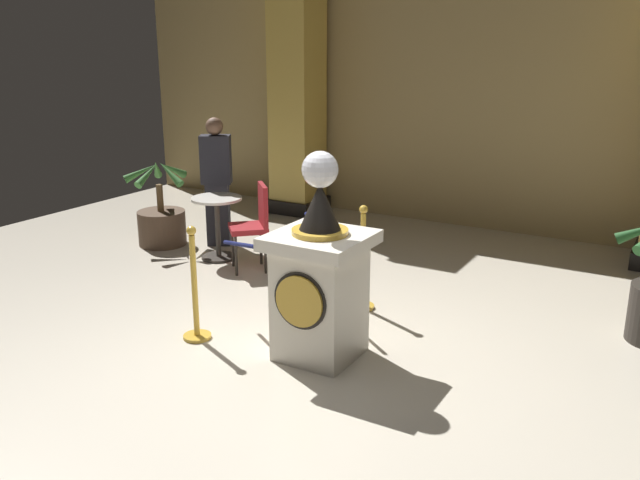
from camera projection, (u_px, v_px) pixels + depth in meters
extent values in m
plane|color=beige|center=(286.00, 361.00, 5.32)|extent=(11.15, 11.15, 0.00)
cube|color=tan|center=(483.00, 86.00, 8.70)|extent=(11.15, 0.16, 3.76)
cube|color=silver|center=(320.00, 302.00, 5.29)|extent=(0.59, 0.59, 0.92)
cube|color=silver|center=(320.00, 240.00, 5.14)|extent=(0.73, 0.73, 0.10)
cylinder|color=gold|center=(299.00, 301.00, 5.00)|extent=(0.41, 0.03, 0.41)
cylinder|color=black|center=(300.00, 301.00, 5.01)|extent=(0.45, 0.01, 0.45)
cylinder|color=gold|center=(320.00, 232.00, 5.12)|extent=(0.44, 0.44, 0.04)
cone|color=black|center=(320.00, 206.00, 5.07)|extent=(0.32, 0.32, 0.36)
cylinder|color=gold|center=(320.00, 183.00, 5.02)|extent=(0.03, 0.03, 0.07)
sphere|color=silver|center=(320.00, 169.00, 4.99)|extent=(0.28, 0.28, 0.28)
cylinder|color=gold|center=(362.00, 306.00, 6.37)|extent=(0.24, 0.24, 0.03)
cylinder|color=gold|center=(363.00, 262.00, 6.24)|extent=(0.05, 0.05, 0.93)
sphere|color=gold|center=(364.00, 209.00, 6.10)|extent=(0.08, 0.08, 0.08)
cylinder|color=gold|center=(197.00, 336.00, 5.72)|extent=(0.24, 0.24, 0.03)
cylinder|color=gold|center=(195.00, 288.00, 5.60)|extent=(0.05, 0.05, 0.92)
sphere|color=gold|center=(191.00, 231.00, 5.45)|extent=(0.08, 0.08, 0.08)
cylinder|color=#141947|center=(324.00, 233.00, 5.99)|extent=(0.69, 0.49, 0.22)
cylinder|color=#141947|center=(239.00, 244.00, 5.66)|extent=(0.69, 0.49, 0.22)
sphere|color=#141947|center=(283.00, 248.00, 5.85)|extent=(0.04, 0.04, 0.04)
cube|color=black|center=(298.00, 204.00, 10.01)|extent=(0.72, 0.72, 0.20)
cube|color=gold|center=(297.00, 88.00, 9.52)|extent=(0.62, 0.62, 3.61)
cylinder|color=#4C3828|center=(162.00, 228.00, 8.32)|extent=(0.59, 0.59, 0.43)
cylinder|color=brown|center=(160.00, 198.00, 8.21)|extent=(0.08, 0.08, 0.34)
cone|color=#387533|center=(170.00, 173.00, 8.00)|extent=(0.41, 0.13, 0.32)
cone|color=#387533|center=(172.00, 169.00, 8.26)|extent=(0.16, 0.41, 0.30)
cone|color=#387533|center=(157.00, 168.00, 8.30)|extent=(0.34, 0.34, 0.34)
cone|color=#387533|center=(141.00, 172.00, 8.08)|extent=(0.35, 0.37, 0.28)
cone|color=#387533|center=(147.00, 174.00, 7.93)|extent=(0.13, 0.41, 0.30)
cube|color=#26262D|center=(218.00, 214.00, 8.26)|extent=(0.33, 0.30, 0.78)
cube|color=#26262D|center=(216.00, 159.00, 8.07)|extent=(0.42, 0.37, 0.59)
sphere|color=brown|center=(214.00, 126.00, 7.95)|extent=(0.21, 0.21, 0.21)
cylinder|color=#332D28|center=(219.00, 257.00, 7.83)|extent=(0.41, 0.41, 0.03)
cylinder|color=#332D28|center=(218.00, 229.00, 7.73)|extent=(0.06, 0.06, 0.72)
cylinder|color=silver|center=(216.00, 199.00, 7.63)|extent=(0.58, 0.58, 0.03)
cylinder|color=black|center=(233.00, 247.00, 7.49)|extent=(0.03, 0.03, 0.45)
cylinder|color=black|center=(236.00, 256.00, 7.19)|extent=(0.03, 0.03, 0.45)
cylinder|color=black|center=(261.00, 245.00, 7.56)|extent=(0.03, 0.03, 0.45)
cylinder|color=black|center=(266.00, 254.00, 7.26)|extent=(0.03, 0.03, 0.45)
cube|color=maroon|center=(248.00, 228.00, 7.31)|extent=(0.57, 0.57, 0.06)
cube|color=maroon|center=(263.00, 205.00, 7.27)|extent=(0.31, 0.32, 0.45)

